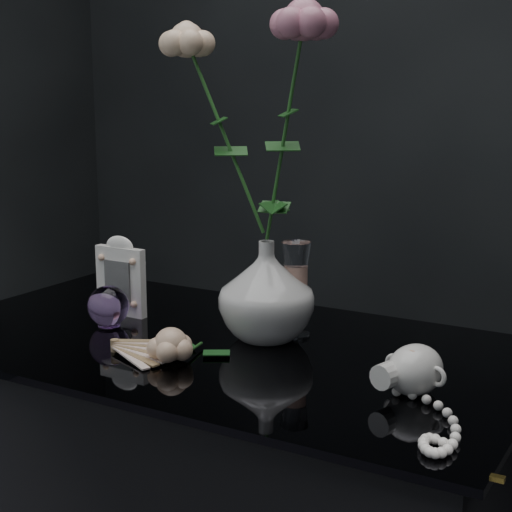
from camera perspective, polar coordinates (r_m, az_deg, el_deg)
The scene contains 8 objects.
vase at distance 1.33m, azimuth 0.76°, elevation -2.54°, with size 0.16×0.16×0.17m, color silver.
wine_glass at distance 1.34m, azimuth 2.90°, elevation -2.47°, with size 0.05×0.05×0.17m, color white, non-canonical shape.
picture_frame at distance 1.50m, azimuth -9.81°, elevation -1.41°, with size 0.11×0.09×0.15m, color white, non-canonical shape.
paperweight at distance 1.44m, azimuth -10.68°, elevation -3.59°, with size 0.07×0.07×0.07m, color #B885D8, non-canonical shape.
paper_fan at distance 1.31m, azimuth -10.24°, elevation -6.33°, with size 0.23×0.18×0.02m, color beige, non-canonical shape.
loose_rose at distance 1.24m, azimuth -6.21°, elevation -6.44°, with size 0.12×0.16×0.06m, color #DEB38F, non-canonical shape.
pearl_jar at distance 1.13m, azimuth 11.49°, elevation -7.95°, with size 0.25×0.26×0.07m, color white, non-canonical shape.
roses at distance 1.29m, azimuth -0.24°, elevation 10.33°, with size 0.29×0.11×0.44m.
Camera 1 is at (0.70, -1.02, 1.17)m, focal length 55.00 mm.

